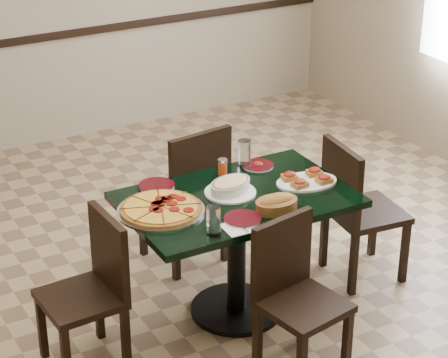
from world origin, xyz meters
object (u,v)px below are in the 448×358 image
bread_basket (276,203)px  bruschetta_platter (307,179)px  chair_left (93,284)px  pepperoni_pizza (161,209)px  chair_far (191,189)px  chair_right (355,204)px  lasagna_casserole (230,186)px  chair_near (294,289)px  main_table (237,225)px

bread_basket → bruschetta_platter: bearing=32.8°
chair_left → pepperoni_pizza: bearing=95.1°
chair_left → bruschetta_platter: size_ratio=2.13×
chair_far → chair_left: size_ratio=1.11×
pepperoni_pizza → bruschetta_platter: (0.87, -0.09, 0.01)m
chair_far → chair_right: 1.01m
chair_right → bread_basket: (-0.72, -0.23, 0.29)m
chair_left → lasagna_casserole: bearing=91.9°
chair_far → chair_left: bearing=27.3°
chair_near → bruschetta_platter: bearing=40.9°
chair_far → chair_near: (-0.01, -1.17, -0.06)m
main_table → chair_near: bearing=-88.0°
main_table → bread_basket: 0.35m
pepperoni_pizza → lasagna_casserole: (0.43, 0.01, 0.03)m
bruschetta_platter → chair_far: bearing=130.6°
chair_right → bread_basket: bearing=114.3°
chair_right → bruschetta_platter: 0.48m
chair_right → main_table: bearing=95.4°
pepperoni_pizza → chair_near: bearing=-52.7°
chair_near → pepperoni_pizza: bearing=117.1°
chair_far → chair_near: size_ratio=1.12×
lasagna_casserole → pepperoni_pizza: bearing=165.2°
chair_near → chair_far: bearing=79.2°
lasagna_casserole → bread_basket: (0.11, -0.29, -0.01)m
main_table → chair_far: size_ratio=1.34×
chair_left → pepperoni_pizza: (0.42, 0.06, 0.30)m
chair_far → bread_basket: size_ratio=3.81×
main_table → chair_right: (0.81, -0.01, -0.07)m
main_table → chair_far: (0.03, 0.61, -0.05)m
chair_near → chair_left: bearing=138.2°
pepperoni_pizza → bruschetta_platter: size_ratio=1.19×
chair_near → bruschetta_platter: 0.72m
chair_near → bruschetta_platter: size_ratio=2.12×
main_table → chair_far: bearing=88.0°
lasagna_casserole → chair_near: bearing=-103.5°
chair_near → pepperoni_pizza: (-0.46, 0.60, 0.31)m
bruschetta_platter → chair_near: bearing=-119.2°
pepperoni_pizza → lasagna_casserole: 0.43m
main_table → chair_right: chair_right is taller
chair_near → bread_basket: bread_basket is taller
main_table → lasagna_casserole: bearing=106.6°
main_table → lasagna_casserole: (-0.01, 0.05, 0.23)m
chair_near → lasagna_casserole: (-0.03, 0.61, 0.34)m
chair_near → pepperoni_pizza: chair_near is taller
main_table → bread_basket: (0.10, -0.25, 0.22)m
lasagna_casserole → bruschetta_platter: bearing=-29.0°
bruschetta_platter → pepperoni_pizza: bearing=-176.3°
pepperoni_pizza → lasagna_casserole: lasagna_casserole is taller
chair_far → lasagna_casserole: 0.63m
pepperoni_pizza → chair_far: bearing=50.7°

